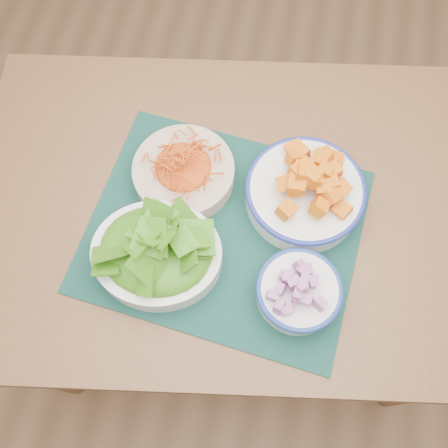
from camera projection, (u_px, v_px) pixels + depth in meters
name	position (u px, v px, depth m)	size (l,w,h in m)	color
ground	(317.00, 363.00, 1.62)	(4.00, 4.00, 0.00)	#9C704B
table	(238.00, 225.00, 1.11)	(1.20, 0.90, 0.75)	brown
placemat	(224.00, 230.00, 0.99)	(0.52, 0.43, 0.00)	black
carrot_bowl	(184.00, 170.00, 1.00)	(0.21, 0.21, 0.08)	beige
squash_bowl	(306.00, 189.00, 0.96)	(0.26, 0.26, 0.12)	white
lettuce_bowl	(156.00, 250.00, 0.91)	(0.27, 0.23, 0.12)	white
onion_bowl	(299.00, 291.00, 0.90)	(0.17, 0.17, 0.08)	white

